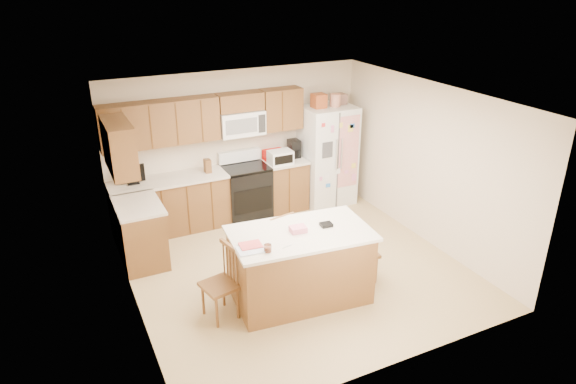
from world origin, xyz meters
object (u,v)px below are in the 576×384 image
windsor_chair_left (221,284)px  windsor_chair_right (361,252)px  refrigerator (327,154)px  island (300,265)px  stove (246,191)px  windsor_chair_back (276,245)px

windsor_chair_left → windsor_chair_right: bearing=-1.6°
refrigerator → windsor_chair_left: 3.84m
island → windsor_chair_right: size_ratio=2.07×
stove → refrigerator: (1.57, -0.06, 0.45)m
windsor_chair_back → island: bearing=-86.1°
refrigerator → windsor_chair_back: 2.72m
stove → windsor_chair_right: 2.68m
windsor_chair_left → island: bearing=-4.0°
stove → island: size_ratio=0.61×
windsor_chair_back → stove: bearing=80.7°
refrigerator → island: 3.18m
island → windsor_chair_left: island is taller
island → windsor_chair_back: size_ratio=1.92×
stove → windsor_chair_right: size_ratio=1.25×
windsor_chair_left → windsor_chair_back: size_ratio=0.99×
windsor_chair_right → island: bearing=-179.0°
refrigerator → windsor_chair_back: refrigerator is taller
windsor_chair_left → windsor_chair_back: windsor_chair_back is taller
windsor_chair_back → windsor_chair_right: bearing=-32.5°
stove → windsor_chair_left: stove is taller
stove → windsor_chair_back: bearing=-99.3°
stove → island: (-0.28, -2.61, 0.02)m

